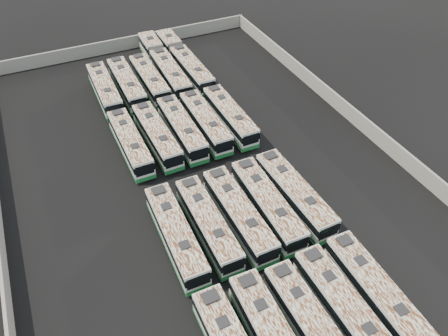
# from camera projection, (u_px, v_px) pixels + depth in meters

# --- Properties ---
(ground) EXTENTS (140.00, 140.00, 0.00)m
(ground) POSITION_uv_depth(u_px,v_px,m) (209.00, 182.00, 50.53)
(ground) COLOR black
(ground) RESTS_ON ground
(perimeter_wall) EXTENTS (45.20, 73.20, 2.20)m
(perimeter_wall) POSITION_uv_depth(u_px,v_px,m) (209.00, 175.00, 49.79)
(perimeter_wall) COLOR gray
(perimeter_wall) RESTS_ON ground
(bus_front_center) EXTENTS (2.55, 11.74, 3.30)m
(bus_front_center) POSITION_uv_depth(u_px,v_px,m) (312.00, 327.00, 35.40)
(bus_front_center) COLOR silver
(bus_front_center) RESTS_ON ground
(bus_front_right) EXTENTS (2.60, 12.11, 3.41)m
(bus_front_right) POSITION_uv_depth(u_px,v_px,m) (345.00, 310.00, 36.45)
(bus_front_right) COLOR silver
(bus_front_right) RESTS_ON ground
(bus_front_far_right) EXTENTS (2.73, 12.02, 3.38)m
(bus_front_far_right) POSITION_uv_depth(u_px,v_px,m) (376.00, 293.00, 37.68)
(bus_front_far_right) COLOR silver
(bus_front_far_right) RESTS_ON ground
(bus_midfront_far_left) EXTENTS (2.77, 12.12, 3.40)m
(bus_midfront_far_left) POSITION_uv_depth(u_px,v_px,m) (176.00, 235.00, 42.48)
(bus_midfront_far_left) COLOR silver
(bus_midfront_far_left) RESTS_ON ground
(bus_midfront_left) EXTENTS (2.53, 11.78, 3.32)m
(bus_midfront_left) POSITION_uv_depth(u_px,v_px,m) (208.00, 224.00, 43.55)
(bus_midfront_left) COLOR silver
(bus_midfront_left) RESTS_ON ground
(bus_midfront_center) EXTENTS (2.69, 12.21, 3.44)m
(bus_midfront_center) POSITION_uv_depth(u_px,v_px,m) (239.00, 214.00, 44.42)
(bus_midfront_center) COLOR silver
(bus_midfront_center) RESTS_ON ground
(bus_midfront_right) EXTENTS (2.83, 12.30, 3.45)m
(bus_midfront_right) POSITION_uv_depth(u_px,v_px,m) (267.00, 204.00, 45.46)
(bus_midfront_right) COLOR silver
(bus_midfront_right) RESTS_ON ground
(bus_midfront_far_right) EXTENTS (2.86, 12.30, 3.45)m
(bus_midfront_far_right) POSITION_uv_depth(u_px,v_px,m) (294.00, 194.00, 46.58)
(bus_midfront_far_right) COLOR silver
(bus_midfront_far_right) RESTS_ON ground
(bus_midback_far_left) EXTENTS (2.57, 11.71, 3.29)m
(bus_midback_far_left) POSITION_uv_depth(u_px,v_px,m) (130.00, 143.00, 53.20)
(bus_midback_far_left) COLOR silver
(bus_midback_far_left) RESTS_ON ground
(bus_midback_left) EXTENTS (2.75, 11.90, 3.34)m
(bus_midback_left) POSITION_uv_depth(u_px,v_px,m) (157.00, 136.00, 54.26)
(bus_midback_left) COLOR silver
(bus_midback_left) RESTS_ON ground
(bus_midback_center) EXTENTS (2.62, 12.01, 3.38)m
(bus_midback_center) POSITION_uv_depth(u_px,v_px,m) (182.00, 129.00, 55.32)
(bus_midback_center) COLOR silver
(bus_midback_center) RESTS_ON ground
(bus_midback_right) EXTENTS (2.61, 11.94, 3.36)m
(bus_midback_right) POSITION_uv_depth(u_px,v_px,m) (205.00, 122.00, 56.34)
(bus_midback_right) COLOR silver
(bus_midback_right) RESTS_ON ground
(bus_midback_far_right) EXTENTS (2.54, 11.89, 3.35)m
(bus_midback_far_right) POSITION_uv_depth(u_px,v_px,m) (230.00, 116.00, 57.37)
(bus_midback_far_right) COLOR silver
(bus_midback_far_right) RESTS_ON ground
(bus_back_far_left) EXTENTS (2.70, 12.07, 3.39)m
(bus_back_far_left) POSITION_uv_depth(u_px,v_px,m) (105.00, 90.00, 62.17)
(bus_back_far_left) COLOR silver
(bus_back_far_left) RESTS_ON ground
(bus_back_left) EXTENTS (2.62, 12.25, 3.45)m
(bus_back_left) POSITION_uv_depth(u_px,v_px,m) (127.00, 84.00, 63.22)
(bus_back_left) COLOR silver
(bus_back_left) RESTS_ON ground
(bus_back_center) EXTENTS (2.58, 11.92, 3.36)m
(bus_back_center) POSITION_uv_depth(u_px,v_px,m) (150.00, 80.00, 64.26)
(bus_back_center) COLOR silver
(bus_back_center) RESTS_ON ground
(bus_back_right) EXTENTS (3.03, 19.11, 3.46)m
(bus_back_right) POSITION_uv_depth(u_px,v_px,m) (164.00, 65.00, 67.50)
(bus_back_right) COLOR silver
(bus_back_right) RESTS_ON ground
(bus_back_far_right) EXTENTS (2.65, 18.62, 3.37)m
(bus_back_far_right) POSITION_uv_depth(u_px,v_px,m) (184.00, 61.00, 68.52)
(bus_back_far_right) COLOR silver
(bus_back_far_right) RESTS_ON ground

